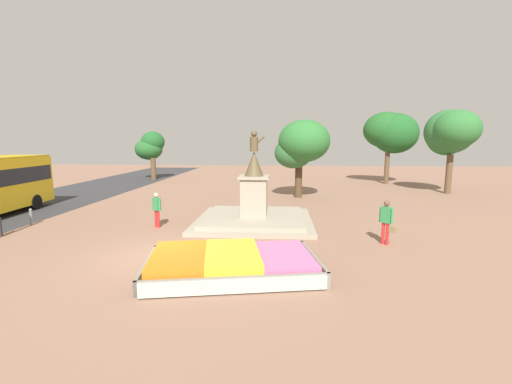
{
  "coord_description": "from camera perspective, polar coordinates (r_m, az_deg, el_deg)",
  "views": [
    {
      "loc": [
        4.18,
        -11.49,
        4.1
      ],
      "look_at": [
        3.18,
        2.82,
        1.95
      ],
      "focal_mm": 24.0,
      "sensor_mm": 36.0,
      "label": 1
    }
  ],
  "objects": [
    {
      "name": "pedestrian_near_planter",
      "position": [
        16.9,
        -16.22,
        -2.48
      ],
      "size": [
        0.48,
        0.4,
        1.68
      ],
      "color": "red",
      "rests_on": "ground_plane"
    },
    {
      "name": "flower_planter",
      "position": [
        10.94,
        -4.38,
        -11.79
      ],
      "size": [
        5.81,
        4.12,
        0.68
      ],
      "color": "#38281C",
      "rests_on": "ground_plane"
    },
    {
      "name": "park_tree_behind_statue",
      "position": [
        24.58,
        7.8,
        7.99
      ],
      "size": [
        3.86,
        4.01,
        5.56
      ],
      "color": "#4C3823",
      "rests_on": "ground_plane"
    },
    {
      "name": "kerb_bollard_mid_b",
      "position": [
        18.61,
        -36.84,
        -4.57
      ],
      "size": [
        0.13,
        0.13,
        0.82
      ],
      "color": "#2D2D33",
      "rests_on": "ground_plane"
    },
    {
      "name": "kerb_bollard_north",
      "position": [
        20.08,
        -33.38,
        -3.4
      ],
      "size": [
        0.15,
        0.15,
        0.83
      ],
      "color": "slate",
      "rests_on": "ground_plane"
    },
    {
      "name": "park_tree_far_right",
      "position": [
        30.56,
        29.74,
        8.62
      ],
      "size": [
        3.7,
        4.33,
        6.49
      ],
      "color": "brown",
      "rests_on": "ground_plane"
    },
    {
      "name": "ground_plane",
      "position": [
        12.9,
        -15.41,
        -10.32
      ],
      "size": [
        91.52,
        91.52,
        0.0
      ],
      "primitive_type": "plane",
      "color": "#8C6651"
    },
    {
      "name": "statue_monument",
      "position": [
        17.24,
        -0.33,
        -2.89
      ],
      "size": [
        5.76,
        5.76,
        4.6
      ],
      "color": "gray",
      "rests_on": "ground_plane"
    },
    {
      "name": "park_tree_far_left",
      "position": [
        38.41,
        -17.17,
        7.24
      ],
      "size": [
        3.12,
        2.76,
        5.07
      ],
      "color": "brown",
      "rests_on": "ground_plane"
    },
    {
      "name": "pedestrian_with_handbag",
      "position": [
        14.5,
        20.92,
        -4.32
      ],
      "size": [
        0.57,
        0.57,
        1.79
      ],
      "color": "red",
      "rests_on": "ground_plane"
    },
    {
      "name": "park_tree_street_side",
      "position": [
        35.45,
        21.56,
        9.28
      ],
      "size": [
        5.05,
        4.16,
        6.82
      ],
      "color": "brown",
      "rests_on": "ground_plane"
    }
  ]
}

